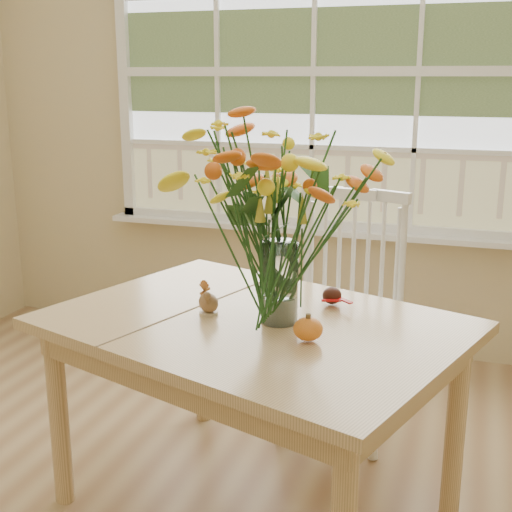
% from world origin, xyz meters
% --- Properties ---
extents(wall_back, '(4.00, 0.02, 2.70)m').
position_xyz_m(wall_back, '(0.00, 2.25, 1.35)').
color(wall_back, '#D8C18A').
rests_on(wall_back, floor).
extents(window, '(2.42, 0.12, 1.74)m').
position_xyz_m(window, '(0.00, 2.21, 1.53)').
color(window, silver).
rests_on(window, wall_back).
extents(dining_table, '(1.59, 1.35, 0.72)m').
position_xyz_m(dining_table, '(0.20, 0.62, 0.63)').
color(dining_table, tan).
rests_on(dining_table, floor).
extents(windsor_chair, '(0.51, 0.49, 1.03)m').
position_xyz_m(windsor_chair, '(0.37, 1.35, 0.57)').
color(windsor_chair, white).
rests_on(windsor_chair, floor).
extents(flower_vase, '(0.58, 0.58, 0.69)m').
position_xyz_m(flower_vase, '(0.28, 0.63, 1.14)').
color(flower_vase, white).
rests_on(flower_vase, dining_table).
extents(pumpkin, '(0.09, 0.09, 0.07)m').
position_xyz_m(pumpkin, '(0.42, 0.48, 0.76)').
color(pumpkin, orange).
rests_on(pumpkin, dining_table).
extents(turkey_figurine, '(0.10, 0.10, 0.10)m').
position_xyz_m(turkey_figurine, '(0.03, 0.62, 0.77)').
color(turkey_figurine, '#CCB78C').
rests_on(turkey_figurine, dining_table).
extents(dark_gourd, '(0.13, 0.09, 0.06)m').
position_xyz_m(dark_gourd, '(0.41, 0.86, 0.76)').
color(dark_gourd, '#38160F').
rests_on(dark_gourd, dining_table).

